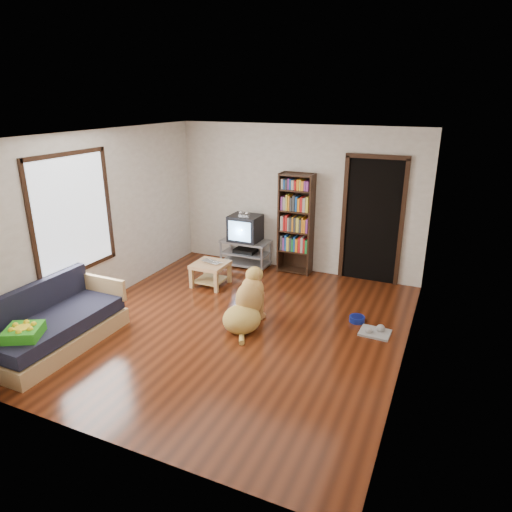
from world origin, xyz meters
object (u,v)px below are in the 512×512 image
at_px(dog_bowl, 357,319).
at_px(grey_rag, 375,333).
at_px(green_cushion, 24,332).
at_px(bookshelf, 296,218).
at_px(tv_stand, 245,252).
at_px(dog, 247,305).
at_px(crt_tv, 246,227).
at_px(coffee_table, 210,270).
at_px(sofa, 55,327).
at_px(laptop, 209,263).

height_order(dog_bowl, grey_rag, dog_bowl).
xyz_separation_m(green_cushion, grey_rag, (3.58, 2.51, -0.47)).
xyz_separation_m(dog_bowl, bookshelf, (-1.48, 1.50, 0.96)).
bearing_deg(dog_bowl, bookshelf, 134.55).
height_order(grey_rag, tv_stand, tv_stand).
relative_size(bookshelf, dog, 1.77).
bearing_deg(crt_tv, coffee_table, -96.83).
bearing_deg(bookshelf, green_cushion, -112.88).
xyz_separation_m(dog_bowl, sofa, (-3.40, -2.22, 0.22)).
distance_m(green_cushion, coffee_table, 3.16).
height_order(bookshelf, sofa, bookshelf).
bearing_deg(tv_stand, bookshelf, 5.63).
relative_size(dog_bowl, dog, 0.22).
bearing_deg(bookshelf, grey_rag, -44.57).
bearing_deg(dog, sofa, -143.44).
height_order(green_cushion, tv_stand, green_cushion).
height_order(green_cushion, dog, dog).
height_order(bookshelf, coffee_table, bookshelf).
xyz_separation_m(grey_rag, bookshelf, (-1.78, 1.75, 0.99)).
bearing_deg(sofa, green_cushion, -77.08).
bearing_deg(green_cushion, bookshelf, 38.59).
height_order(grey_rag, sofa, sofa).
distance_m(bookshelf, coffee_table, 1.76).
bearing_deg(dog_bowl, coffee_table, 173.11).
relative_size(grey_rag, crt_tv, 0.69).
xyz_separation_m(laptop, tv_stand, (0.13, 1.13, -0.14)).
distance_m(dog_bowl, sofa, 4.07).
relative_size(crt_tv, coffee_table, 1.05).
relative_size(green_cushion, bookshelf, 0.21).
xyz_separation_m(dog_bowl, crt_tv, (-2.43, 1.43, 0.70)).
distance_m(dog_bowl, tv_stand, 2.81).
bearing_deg(dog, crt_tv, 115.59).
height_order(green_cushion, bookshelf, bookshelf).
distance_m(laptop, dog, 1.55).
height_order(dog_bowl, tv_stand, tv_stand).
bearing_deg(grey_rag, bookshelf, 135.43).
height_order(tv_stand, coffee_table, tv_stand).
height_order(crt_tv, bookshelf, bookshelf).
xyz_separation_m(bookshelf, dog, (0.09, -2.23, -0.70)).
bearing_deg(sofa, dog_bowl, 33.18).
bearing_deg(bookshelf, laptop, -131.60).
xyz_separation_m(laptop, crt_tv, (0.13, 1.15, 0.33)).
bearing_deg(dog_bowl, tv_stand, 149.90).
relative_size(tv_stand, sofa, 0.50).
relative_size(laptop, dog_bowl, 1.59).
distance_m(grey_rag, tv_stand, 3.20).
xyz_separation_m(tv_stand, sofa, (-0.97, -3.63, -0.01)).
xyz_separation_m(crt_tv, dog, (1.04, -2.16, -0.44)).
bearing_deg(grey_rag, dog, -164.04).
distance_m(tv_stand, bookshelf, 1.20).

